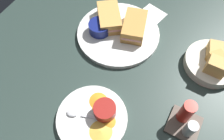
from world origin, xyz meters
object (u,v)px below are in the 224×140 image
(sandwich_half_near, at_px, (134,26))
(plate_chips_companion, at_px, (92,118))
(ramekin_light_gravy, at_px, (105,110))
(condiment_caddy, at_px, (186,120))
(spoon_by_gravy_ramekin, at_px, (76,114))
(sandwich_half_far, at_px, (109,18))
(bread_basket_rear, at_px, (213,62))
(spoon_by_dark_ramekin, at_px, (116,31))
(ramekin_dark_sauce, at_px, (100,27))
(plate_sandwich_main, at_px, (118,33))

(sandwich_half_near, height_order, plate_chips_companion, sandwich_half_near)
(ramekin_light_gravy, xyz_separation_m, condiment_caddy, (-0.08, 0.21, -0.00))
(ramekin_light_gravy, bearing_deg, spoon_by_gravy_ramekin, -57.35)
(condiment_caddy, bearing_deg, sandwich_half_far, -122.00)
(sandwich_half_near, height_order, bread_basket_rear, bread_basket_rear)
(condiment_caddy, bearing_deg, sandwich_half_near, -131.16)
(sandwich_half_near, xyz_separation_m, plate_chips_companion, (0.35, 0.03, -0.03))
(sandwich_half_near, relative_size, bread_basket_rear, 0.83)
(sandwich_half_far, xyz_separation_m, condiment_caddy, (0.23, 0.37, -0.01))
(spoon_by_dark_ramekin, relative_size, plate_chips_companion, 0.47)
(ramekin_dark_sauce, relative_size, plate_chips_companion, 0.38)
(ramekin_dark_sauce, bearing_deg, spoon_by_gravy_ramekin, 17.86)
(plate_sandwich_main, relative_size, spoon_by_gravy_ramekin, 3.03)
(ramekin_dark_sauce, bearing_deg, sandwich_half_near, 119.14)
(spoon_by_gravy_ramekin, relative_size, bread_basket_rear, 0.55)
(sandwich_half_near, relative_size, sandwich_half_far, 0.98)
(spoon_by_dark_ramekin, height_order, ramekin_light_gravy, ramekin_light_gravy)
(ramekin_light_gravy, bearing_deg, ramekin_dark_sauce, -147.34)
(sandwich_half_near, xyz_separation_m, ramekin_light_gravy, (0.32, 0.06, -0.00))
(spoon_by_gravy_ramekin, distance_m, bread_basket_rear, 0.47)
(plate_chips_companion, bearing_deg, sandwich_half_near, -174.47)
(plate_sandwich_main, bearing_deg, spoon_by_dark_ramekin, -56.85)
(sandwich_half_far, height_order, ramekin_light_gravy, sandwich_half_far)
(sandwich_half_far, bearing_deg, ramekin_light_gravy, 26.62)
(bread_basket_rear, bearing_deg, ramekin_light_gravy, -35.98)
(condiment_caddy, bearing_deg, ramekin_dark_sauce, -115.13)
(spoon_by_dark_ramekin, distance_m, condiment_caddy, 0.39)
(plate_sandwich_main, bearing_deg, sandwich_half_far, -115.97)
(bread_basket_rear, bearing_deg, sandwich_half_near, -91.55)
(spoon_by_dark_ramekin, bearing_deg, ramekin_light_gravy, 21.61)
(sandwich_half_near, bearing_deg, ramekin_light_gravy, 10.55)
(sandwich_half_near, xyz_separation_m, spoon_by_dark_ramekin, (0.04, -0.05, -0.02))
(ramekin_dark_sauce, bearing_deg, ramekin_light_gravy, 32.66)
(sandwich_half_near, bearing_deg, spoon_by_dark_ramekin, -56.08)
(spoon_by_dark_ramekin, distance_m, spoon_by_gravy_ramekin, 0.33)
(spoon_by_dark_ramekin, xyz_separation_m, bread_basket_rear, (-0.03, 0.34, 0.01))
(sandwich_half_far, bearing_deg, spoon_by_dark_ramekin, 56.99)
(ramekin_light_gravy, height_order, bread_basket_rear, bread_basket_rear)
(plate_sandwich_main, distance_m, condiment_caddy, 0.38)
(ramekin_light_gravy, bearing_deg, spoon_by_dark_ramekin, -158.39)
(plate_chips_companion, bearing_deg, spoon_by_dark_ramekin, -164.57)
(spoon_by_gravy_ramekin, bearing_deg, spoon_by_dark_ramekin, -172.39)
(spoon_by_gravy_ramekin, bearing_deg, plate_chips_companion, 107.12)
(plate_sandwich_main, distance_m, sandwich_half_far, 0.07)
(plate_sandwich_main, relative_size, sandwich_half_far, 1.99)
(spoon_by_dark_ramekin, xyz_separation_m, plate_chips_companion, (0.32, 0.09, -0.01))
(plate_sandwich_main, relative_size, ramekin_dark_sauce, 3.82)
(sandwich_half_near, height_order, condiment_caddy, condiment_caddy)
(plate_sandwich_main, xyz_separation_m, plate_chips_companion, (0.32, 0.08, 0.00))
(plate_sandwich_main, xyz_separation_m, condiment_caddy, (0.21, 0.32, 0.03))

